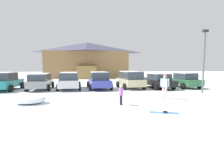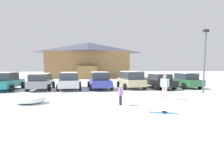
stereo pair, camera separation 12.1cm
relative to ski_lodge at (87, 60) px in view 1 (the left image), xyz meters
The scene contains 14 objects.
ground 31.69m from the ski_lodge, 83.99° to the right, with size 160.00×160.00×0.00m, color white.
ski_lodge is the anchor object (origin of this frame).
parked_teal_hatchback 21.65m from the ski_lodge, 109.27° to the right, with size 2.22×4.32×1.71m.
parked_grey_wagon 20.63m from the ski_lodge, 101.28° to the right, with size 2.38×4.48×1.57m.
parked_silver_wagon 20.31m from the ski_lodge, 93.60° to the right, with size 2.46×4.64×1.68m.
parked_blue_hatchback 20.25m from the ski_lodge, 85.29° to the right, with size 2.52×4.92×1.72m.
parked_beige_suv 20.72m from the ski_lodge, 76.24° to the right, with size 2.57×4.28×1.76m.
parked_black_sedan 21.84m from the ski_lodge, 69.00° to the right, with size 2.43×4.87×1.55m.
parked_green_coupe 22.90m from the ski_lodge, 61.87° to the right, with size 2.37×4.25×1.60m.
skier_child_in_purple_jacket 28.07m from the ski_lodge, 84.63° to the right, with size 0.24×0.42×1.16m.
skier_adult_in_blue_parka 26.99m from the ski_lodge, 77.32° to the right, with size 0.46×0.48×1.67m.
pair_of_skis 30.30m from the ski_lodge, 81.61° to the right, with size 1.37×0.67×0.08m.
lamp_post 26.02m from the ski_lodge, 66.94° to the right, with size 0.44×0.24×5.21m.
plowed_snow_pile 27.16m from the ski_lodge, 95.82° to the right, with size 1.85×1.48×0.53m, color white.
Camera 1 is at (-2.31, -6.24, 2.17)m, focal length 28.00 mm.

